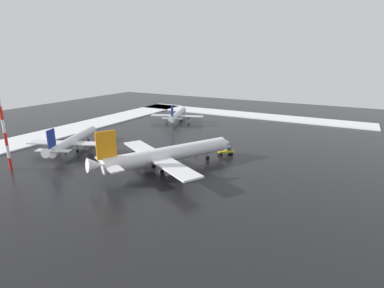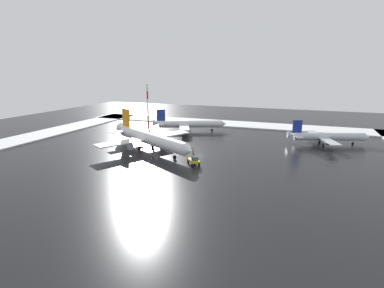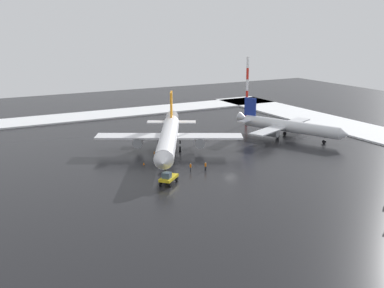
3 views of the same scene
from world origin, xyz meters
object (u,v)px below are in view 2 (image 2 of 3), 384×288
traffic_cone_wingtip_side (151,158)px  antenna_mast (148,106)px  airplane_foreground_jet (150,139)px  traffic_cone_mid_line (140,151)px  airplane_distant_tail (327,137)px  pushback_tug (194,160)px  ground_crew_near_tug (187,153)px  traffic_cone_near_nose (145,149)px  ground_crew_mid_apron (193,151)px  airplane_parked_portside (189,124)px

traffic_cone_wingtip_side → antenna_mast: bearing=-60.3°
airplane_foreground_jet → traffic_cone_mid_line: 5.08m
airplane_foreground_jet → airplane_distant_tail: bearing=57.1°
pushback_tug → antenna_mast: 58.58m
ground_crew_near_tug → traffic_cone_near_nose: ground_crew_near_tug is taller
airplane_distant_tail → traffic_cone_mid_line: size_ratio=50.74×
airplane_foreground_jet → ground_crew_near_tug: (-13.50, 1.60, -3.04)m
airplane_distant_tail → ground_crew_mid_apron: 48.51m
ground_crew_mid_apron → antenna_mast: (34.01, -33.32, 8.86)m
pushback_tug → ground_crew_near_tug: size_ratio=2.86×
traffic_cone_near_nose → airplane_foreground_jet: bearing=167.4°
antenna_mast → airplane_distant_tail: bearing=175.9°
airplane_foreground_jet → pushback_tug: bearing=2.6°
airplane_distant_tail → traffic_cone_wingtip_side: (49.18, 37.52, -2.55)m
traffic_cone_near_nose → traffic_cone_wingtip_side: size_ratio=1.00×
pushback_tug → antenna_mast: size_ratio=0.25×
airplane_parked_portside → antenna_mast: size_ratio=1.52×
airplane_parked_portside → traffic_cone_mid_line: size_ratio=54.46×
traffic_cone_near_nose → airplane_parked_portside: bearing=-93.8°
airplane_parked_portside → ground_crew_mid_apron: airplane_parked_portside is taller
airplane_parked_portside → traffic_cone_wingtip_side: size_ratio=54.46×
airplane_foreground_jet → traffic_cone_near_nose: bearing=-164.1°
traffic_cone_mid_line → ground_crew_near_tug: bearing=-176.6°
pushback_tug → traffic_cone_mid_line: 21.81m
airplane_distant_tail → traffic_cone_mid_line: 64.74m
antenna_mast → traffic_cone_wingtip_side: (-24.38, 42.81, -9.56)m
airplane_parked_portside → pushback_tug: 47.01m
airplane_distant_tail → antenna_mast: size_ratio=1.42×
traffic_cone_near_nose → traffic_cone_wingtip_side: (-7.02, 8.62, 0.00)m
airplane_distant_tail → ground_crew_near_tug: 50.99m
ground_crew_mid_apron → traffic_cone_wingtip_side: size_ratio=3.11×
traffic_cone_mid_line → traffic_cone_near_nose: bearing=-91.2°
airplane_distant_tail → airplane_foreground_jet: bearing=-170.3°
airplane_distant_tail → traffic_cone_wingtip_side: bearing=-161.6°
pushback_tug → traffic_cone_wingtip_side: pushback_tug is taller
airplane_foreground_jet → ground_crew_near_tug: 13.93m
airplane_foreground_jet → traffic_cone_wingtip_side: 10.13m
airplane_foreground_jet → traffic_cone_mid_line: size_ratio=68.14×
antenna_mast → traffic_cone_wingtip_side: size_ratio=35.76×
ground_crew_mid_apron → pushback_tug: bearing=-9.4°
traffic_cone_mid_line → airplane_parked_portside: bearing=-93.6°
pushback_tug → traffic_cone_near_nose: pushback_tug is taller
pushback_tug → antenna_mast: antenna_mast is taller
airplane_parked_portside → ground_crew_near_tug: size_ratio=17.52×
antenna_mast → ground_crew_near_tug: bearing=132.4°
antenna_mast → traffic_cone_mid_line: (-17.30, 37.23, -9.56)m
airplane_foreground_jet → traffic_cone_mid_line: bearing=-103.8°
traffic_cone_near_nose → pushback_tug: bearing=155.5°
antenna_mast → traffic_cone_near_nose: size_ratio=35.76×
airplane_distant_tail → traffic_cone_near_nose: 63.24m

